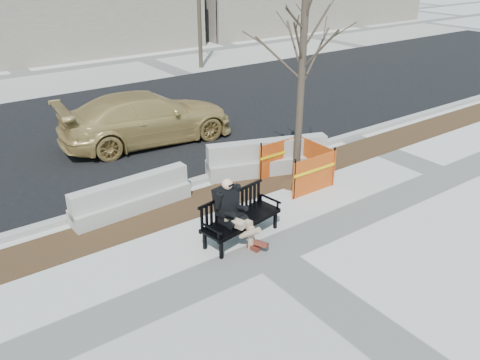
# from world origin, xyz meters

# --- Properties ---
(ground) EXTENTS (120.00, 120.00, 0.00)m
(ground) POSITION_xyz_m (0.00, 0.00, 0.00)
(ground) COLOR beige
(ground) RESTS_ON ground
(mulch_strip) EXTENTS (40.00, 1.20, 0.02)m
(mulch_strip) POSITION_xyz_m (0.00, 2.60, 0.00)
(mulch_strip) COLOR #47301C
(mulch_strip) RESTS_ON ground
(asphalt_street) EXTENTS (60.00, 10.40, 0.01)m
(asphalt_street) POSITION_xyz_m (0.00, 8.80, 0.00)
(asphalt_street) COLOR black
(asphalt_street) RESTS_ON ground
(curb) EXTENTS (60.00, 0.25, 0.12)m
(curb) POSITION_xyz_m (0.00, 3.55, 0.06)
(curb) COLOR #9E9B93
(curb) RESTS_ON ground
(bench) EXTENTS (1.92, 0.96, 0.98)m
(bench) POSITION_xyz_m (-0.07, 0.75, 0.00)
(bench) COLOR black
(bench) RESTS_ON ground
(seated_man) EXTENTS (0.76, 1.09, 1.40)m
(seated_man) POSITION_xyz_m (-0.32, 0.76, 0.00)
(seated_man) COLOR black
(seated_man) RESTS_ON ground
(tree_fence) EXTENTS (2.08, 2.08, 5.19)m
(tree_fence) POSITION_xyz_m (2.62, 2.08, 0.00)
(tree_fence) COLOR orange
(tree_fence) RESTS_ON ground
(sedan) EXTENTS (5.49, 2.65, 1.54)m
(sedan) POSITION_xyz_m (0.89, 6.99, 0.00)
(sedan) COLOR tan
(sedan) RESTS_ON ground
(jersey_barrier_left) EXTENTS (2.85, 0.70, 0.81)m
(jersey_barrier_left) POSITION_xyz_m (-1.41, 3.17, 0.00)
(jersey_barrier_left) COLOR #ABA9A0
(jersey_barrier_left) RESTS_ON ground
(jersey_barrier_right) EXTENTS (3.29, 1.69, 0.93)m
(jersey_barrier_right) POSITION_xyz_m (2.42, 3.01, 0.00)
(jersey_barrier_right) COLOR #A3A199
(jersey_barrier_right) RESTS_ON ground
(far_tree_right) EXTENTS (2.42, 2.42, 5.99)m
(far_tree_right) POSITION_xyz_m (7.66, 14.91, 0.00)
(far_tree_right) COLOR #473D2E
(far_tree_right) RESTS_ON ground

